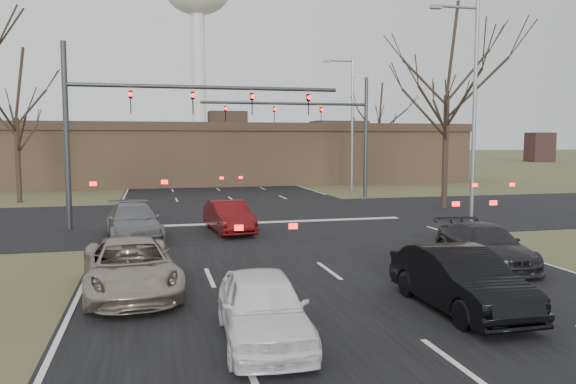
# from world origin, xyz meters

# --- Properties ---
(ground) EXTENTS (360.00, 360.00, 0.00)m
(ground) POSITION_xyz_m (0.00, 0.00, 0.00)
(ground) COLOR #4A542D
(ground) RESTS_ON ground
(road_main) EXTENTS (14.00, 300.00, 0.02)m
(road_main) POSITION_xyz_m (0.00, 60.00, 0.01)
(road_main) COLOR black
(road_main) RESTS_ON ground
(road_cross) EXTENTS (200.00, 14.00, 0.02)m
(road_cross) POSITION_xyz_m (0.00, 15.00, 0.01)
(road_cross) COLOR black
(road_cross) RESTS_ON ground
(building) EXTENTS (42.40, 10.40, 5.30)m
(building) POSITION_xyz_m (2.00, 38.00, 2.67)
(building) COLOR #8A674A
(building) RESTS_ON ground
(water_tower) EXTENTS (15.00, 15.00, 44.50)m
(water_tower) POSITION_xyz_m (6.00, 120.00, 35.47)
(water_tower) COLOR silver
(water_tower) RESTS_ON ground
(mast_arm_near) EXTENTS (12.12, 0.24, 8.00)m
(mast_arm_near) POSITION_xyz_m (-5.23, 13.00, 5.07)
(mast_arm_near) COLOR #383A3D
(mast_arm_near) RESTS_ON ground
(mast_arm_far) EXTENTS (11.12, 0.24, 8.00)m
(mast_arm_far) POSITION_xyz_m (6.18, 23.00, 5.02)
(mast_arm_far) COLOR #383A3D
(mast_arm_far) RESTS_ON ground
(streetlight_right_near) EXTENTS (2.34, 0.25, 10.00)m
(streetlight_right_near) POSITION_xyz_m (8.82, 10.00, 5.59)
(streetlight_right_near) COLOR gray
(streetlight_right_near) RESTS_ON ground
(streetlight_right_far) EXTENTS (2.34, 0.25, 10.00)m
(streetlight_right_far) POSITION_xyz_m (9.32, 27.00, 5.59)
(streetlight_right_far) COLOR gray
(streetlight_right_far) RESTS_ON ground
(tree_right_near) EXTENTS (6.90, 6.90, 11.50)m
(tree_right_near) POSITION_xyz_m (11.00, 16.00, 8.90)
(tree_right_near) COLOR black
(tree_right_near) RESTS_ON ground
(tree_left_far) EXTENTS (5.70, 5.70, 9.50)m
(tree_left_far) POSITION_xyz_m (-13.00, 25.00, 7.34)
(tree_left_far) COLOR black
(tree_left_far) RESTS_ON ground
(tree_right_far) EXTENTS (5.40, 5.40, 9.00)m
(tree_right_far) POSITION_xyz_m (15.00, 35.00, 6.96)
(tree_right_far) COLOR black
(tree_right_far) RESTS_ON ground
(car_silver_suv) EXTENTS (2.71, 5.09, 1.36)m
(car_silver_suv) POSITION_xyz_m (-5.58, 1.94, 0.68)
(car_silver_suv) COLOR gray
(car_silver_suv) RESTS_ON ground
(car_white_sedan) EXTENTS (1.81, 4.04, 1.35)m
(car_white_sedan) POSITION_xyz_m (-3.00, -2.18, 0.67)
(car_white_sedan) COLOR white
(car_white_sedan) RESTS_ON ground
(car_black_hatch) EXTENTS (1.56, 4.34, 1.42)m
(car_black_hatch) POSITION_xyz_m (1.71, -1.32, 0.71)
(car_black_hatch) COLOR black
(car_black_hatch) RESTS_ON ground
(car_charcoal_sedan) EXTENTS (2.19, 4.53, 1.27)m
(car_charcoal_sedan) POSITION_xyz_m (4.88, 2.59, 0.64)
(car_charcoal_sedan) COLOR black
(car_charcoal_sedan) RESTS_ON ground
(car_grey_ahead) EXTENTS (2.48, 4.94, 1.38)m
(car_grey_ahead) POSITION_xyz_m (-5.74, 9.95, 0.69)
(car_grey_ahead) COLOR slate
(car_grey_ahead) RESTS_ON ground
(car_red_ahead) EXTENTS (1.85, 4.14, 1.32)m
(car_red_ahead) POSITION_xyz_m (-1.91, 10.70, 0.66)
(car_red_ahead) COLOR #560C0D
(car_red_ahead) RESTS_ON ground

